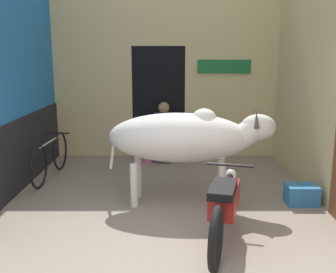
% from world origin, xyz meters
% --- Properties ---
extents(ground_plane, '(30.00, 30.00, 0.00)m').
position_xyz_m(ground_plane, '(0.00, 0.00, 0.00)').
color(ground_plane, gray).
extents(wall_left_shopfront, '(0.25, 4.34, 4.04)m').
position_xyz_m(wall_left_shopfront, '(-2.37, 2.16, 1.95)').
color(wall_left_shopfront, '#236BAD').
rests_on(wall_left_shopfront, ground_plane).
extents(wall_back_with_doorway, '(4.56, 0.93, 4.04)m').
position_xyz_m(wall_back_with_doorway, '(-0.05, 4.59, 1.71)').
color(wall_back_with_doorway, '#D1BC84').
rests_on(wall_back_with_doorway, ground_plane).
extents(wall_right_with_door, '(0.22, 4.34, 4.04)m').
position_xyz_m(wall_right_with_door, '(2.37, 2.13, 1.99)').
color(wall_right_with_door, '#D1BC84').
rests_on(wall_right_with_door, ground_plane).
extents(cow, '(2.37, 0.87, 1.39)m').
position_xyz_m(cow, '(0.29, 1.67, 0.96)').
color(cow, silver).
rests_on(cow, ground_plane).
extents(motorcycle_near, '(0.71, 1.93, 0.78)m').
position_xyz_m(motorcycle_near, '(0.70, 0.47, 0.44)').
color(motorcycle_near, black).
rests_on(motorcycle_near, ground_plane).
extents(bicycle, '(0.44, 1.75, 0.72)m').
position_xyz_m(bicycle, '(-1.98, 2.82, 0.36)').
color(bicycle, black).
rests_on(bicycle, ground_plane).
extents(shopkeeper_seated, '(0.37, 0.34, 1.19)m').
position_xyz_m(shopkeeper_seated, '(-0.03, 3.89, 0.63)').
color(shopkeeper_seated, '#3D3842').
rests_on(shopkeeper_seated, ground_plane).
extents(plastic_stool, '(0.29, 0.29, 0.38)m').
position_xyz_m(plastic_stool, '(-0.36, 3.85, 0.21)').
color(plastic_stool, '#DB6093').
rests_on(plastic_stool, ground_plane).
extents(crate, '(0.44, 0.32, 0.28)m').
position_xyz_m(crate, '(1.98, 1.60, 0.14)').
color(crate, teal).
rests_on(crate, ground_plane).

